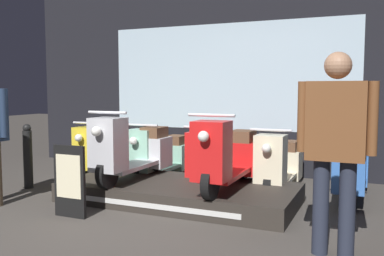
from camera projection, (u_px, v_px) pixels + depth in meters
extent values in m
plane|color=#423D38|center=(111.00, 234.00, 4.01)|extent=(30.00, 30.00, 0.00)
cube|color=black|center=(228.00, 74.00, 6.91)|extent=(7.44, 0.08, 3.20)
cube|color=silver|center=(227.00, 77.00, 6.87)|extent=(4.09, 0.01, 1.70)
cube|color=#2D2823|center=(179.00, 192.00, 5.15)|extent=(2.79, 1.26, 0.23)
cube|color=silver|center=(154.00, 206.00, 4.57)|extent=(1.95, 0.01, 0.06)
cylinder|color=black|center=(107.00, 173.00, 4.85)|extent=(0.09, 0.35, 0.35)
cylinder|color=black|center=(156.00, 158.00, 5.89)|extent=(0.09, 0.35, 0.35)
cube|color=#BCBCC1|center=(134.00, 165.00, 5.37)|extent=(0.33, 1.04, 0.05)
cube|color=#BCBCC1|center=(108.00, 145.00, 4.84)|extent=(0.35, 0.32, 0.61)
cube|color=#BCBCC1|center=(155.00, 152.00, 5.86)|extent=(0.37, 0.37, 0.41)
cube|color=brown|center=(154.00, 132.00, 5.83)|extent=(0.27, 0.33, 0.14)
cylinder|color=silver|center=(107.00, 112.00, 4.80)|extent=(0.50, 0.03, 0.03)
sphere|color=white|center=(96.00, 131.00, 4.63)|extent=(0.11, 0.11, 0.11)
cylinder|color=black|center=(210.00, 183.00, 4.35)|extent=(0.09, 0.35, 0.35)
cylinder|color=black|center=(243.00, 165.00, 5.40)|extent=(0.09, 0.35, 0.35)
cube|color=red|center=(229.00, 173.00, 4.87)|extent=(0.33, 1.04, 0.05)
cube|color=red|center=(211.00, 151.00, 4.34)|extent=(0.35, 0.32, 0.61)
cube|color=red|center=(243.00, 158.00, 5.36)|extent=(0.37, 0.37, 0.41)
cube|color=brown|center=(243.00, 136.00, 5.33)|extent=(0.27, 0.33, 0.14)
cylinder|color=silver|center=(211.00, 115.00, 4.30)|extent=(0.50, 0.03, 0.03)
sphere|color=white|center=(203.00, 136.00, 4.13)|extent=(0.11, 0.11, 0.11)
cylinder|color=black|center=(88.00, 170.00, 6.23)|extent=(0.09, 0.35, 0.35)
cylinder|color=black|center=(130.00, 158.00, 7.28)|extent=(0.09, 0.35, 0.35)
cube|color=yellow|center=(110.00, 164.00, 6.75)|extent=(0.33, 1.04, 0.05)
cube|color=yellow|center=(89.00, 148.00, 6.22)|extent=(0.35, 0.32, 0.61)
cube|color=yellow|center=(129.00, 153.00, 7.24)|extent=(0.37, 0.37, 0.41)
cube|color=brown|center=(128.00, 137.00, 7.21)|extent=(0.27, 0.33, 0.14)
cylinder|color=silver|center=(88.00, 123.00, 6.18)|extent=(0.50, 0.03, 0.03)
sphere|color=white|center=(79.00, 138.00, 6.01)|extent=(0.11, 0.11, 0.11)
cylinder|color=black|center=(141.00, 175.00, 5.87)|extent=(0.09, 0.35, 0.35)
cylinder|color=black|center=(177.00, 162.00, 6.92)|extent=(0.09, 0.35, 0.35)
cube|color=#8EC6AD|center=(161.00, 168.00, 6.40)|extent=(0.33, 1.04, 0.05)
cube|color=#8EC6AD|center=(142.00, 151.00, 5.87)|extent=(0.35, 0.32, 0.61)
cube|color=#8EC6AD|center=(176.00, 157.00, 6.89)|extent=(0.37, 0.37, 0.41)
cube|color=brown|center=(176.00, 140.00, 6.86)|extent=(0.27, 0.33, 0.14)
cylinder|color=silver|center=(141.00, 125.00, 5.83)|extent=(0.50, 0.03, 0.03)
sphere|color=white|center=(133.00, 141.00, 5.65)|extent=(0.11, 0.11, 0.11)
cylinder|color=black|center=(201.00, 180.00, 5.52)|extent=(0.09, 0.35, 0.35)
cylinder|color=black|center=(230.00, 166.00, 6.56)|extent=(0.09, 0.35, 0.35)
cube|color=red|center=(217.00, 173.00, 6.04)|extent=(0.33, 1.04, 0.05)
cube|color=red|center=(202.00, 155.00, 5.51)|extent=(0.35, 0.32, 0.61)
cube|color=red|center=(229.00, 160.00, 6.53)|extent=(0.37, 0.37, 0.41)
cube|color=brown|center=(229.00, 143.00, 6.50)|extent=(0.27, 0.33, 0.14)
cylinder|color=silver|center=(202.00, 127.00, 5.47)|extent=(0.50, 0.03, 0.03)
sphere|color=white|center=(195.00, 144.00, 5.30)|extent=(0.11, 0.11, 0.11)
cylinder|color=black|center=(270.00, 187.00, 5.16)|extent=(0.09, 0.35, 0.35)
cylinder|color=black|center=(288.00, 170.00, 6.21)|extent=(0.09, 0.35, 0.35)
cube|color=beige|center=(280.00, 178.00, 5.69)|extent=(0.33, 1.04, 0.05)
cube|color=beige|center=(270.00, 160.00, 5.16)|extent=(0.35, 0.32, 0.61)
cube|color=beige|center=(288.00, 164.00, 6.18)|extent=(0.37, 0.37, 0.41)
cube|color=brown|center=(288.00, 146.00, 6.14)|extent=(0.27, 0.33, 0.14)
cylinder|color=silver|center=(271.00, 130.00, 5.11)|extent=(0.50, 0.03, 0.03)
sphere|color=white|center=(266.00, 148.00, 4.94)|extent=(0.11, 0.11, 0.11)
cylinder|color=black|center=(348.00, 194.00, 4.80)|extent=(0.09, 0.35, 0.35)
cylinder|color=black|center=(354.00, 175.00, 5.85)|extent=(0.09, 0.35, 0.35)
cube|color=#386BBC|center=(351.00, 184.00, 5.33)|extent=(0.33, 1.04, 0.05)
cube|color=#386BBC|center=(349.00, 165.00, 4.80)|extent=(0.35, 0.32, 0.61)
cube|color=#386BBC|center=(354.00, 169.00, 5.82)|extent=(0.37, 0.37, 0.41)
cube|color=brown|center=(354.00, 149.00, 5.79)|extent=(0.27, 0.33, 0.14)
cylinder|color=silver|center=(350.00, 133.00, 4.76)|extent=(0.50, 0.03, 0.03)
sphere|color=white|center=(348.00, 153.00, 4.59)|extent=(0.11, 0.11, 0.11)
cylinder|color=#1E2D47|center=(3.00, 113.00, 4.81)|extent=(0.08, 0.08, 0.55)
cylinder|color=#232838|center=(321.00, 207.00, 3.49)|extent=(0.13, 0.13, 0.79)
cylinder|color=#232838|center=(347.00, 209.00, 3.41)|extent=(0.13, 0.13, 0.79)
cube|color=brown|center=(336.00, 121.00, 3.39)|extent=(0.45, 0.25, 0.63)
cylinder|color=brown|center=(302.00, 117.00, 3.49)|extent=(0.08, 0.08, 0.58)
cylinder|color=brown|center=(373.00, 119.00, 3.28)|extent=(0.08, 0.08, 0.58)
sphere|color=#A87A5B|center=(338.00, 65.00, 3.35)|extent=(0.21, 0.21, 0.21)
cube|color=black|center=(70.00, 181.00, 4.50)|extent=(0.38, 0.04, 0.77)
cube|color=beige|center=(68.00, 176.00, 4.47)|extent=(0.31, 0.01, 0.46)
cylinder|color=black|center=(28.00, 160.00, 5.82)|extent=(0.12, 0.12, 0.79)
sphere|color=black|center=(27.00, 128.00, 5.78)|extent=(0.11, 0.11, 0.11)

